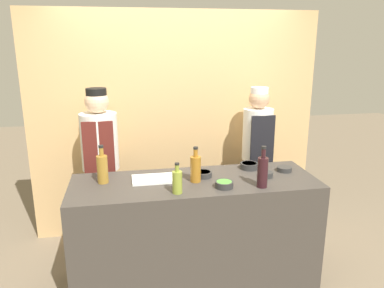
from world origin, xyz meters
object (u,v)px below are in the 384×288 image
at_px(cutting_board, 156,179).
at_px(bottle_wine, 263,171).
at_px(sauce_bowl_green, 224,184).
at_px(sauce_bowl_white, 203,174).
at_px(bottle_amber, 195,168).
at_px(sauce_bowl_orange, 249,165).
at_px(bottle_vinegar, 102,168).
at_px(chef_left, 101,165).
at_px(chef_right, 257,156).
at_px(sauce_bowl_purple, 284,169).
at_px(sauce_bowl_yellow, 266,174).
at_px(bottle_oil, 177,181).

height_order(cutting_board, bottle_wine, bottle_wine).
bearing_deg(sauce_bowl_green, sauce_bowl_white, 112.50).
bearing_deg(bottle_amber, sauce_bowl_orange, 22.68).
distance_m(sauce_bowl_green, bottle_vinegar, 1.00).
height_order(bottle_vinegar, bottle_wine, bottle_wine).
height_order(sauce_bowl_white, cutting_board, sauce_bowl_white).
relative_size(bottle_wine, bottle_amber, 1.13).
bearing_deg(chef_left, bottle_amber, -42.69).
relative_size(sauce_bowl_orange, bottle_wine, 0.48).
bearing_deg(chef_right, bottle_amber, -137.58).
bearing_deg(chef_right, sauce_bowl_green, -123.68).
relative_size(sauce_bowl_white, cutting_board, 0.37).
distance_m(bottle_vinegar, chef_left, 0.65).
xyz_separation_m(sauce_bowl_white, bottle_vinegar, (-0.84, 0.01, 0.10)).
xyz_separation_m(chef_left, chef_right, (1.61, 0.00, -0.00)).
relative_size(sauce_bowl_green, chef_right, 0.09).
xyz_separation_m(sauce_bowl_orange, sauce_bowl_purple, (0.29, -0.12, -0.01)).
distance_m(cutting_board, bottle_wine, 0.88).
height_order(sauce_bowl_yellow, bottle_wine, bottle_wine).
height_order(chef_left, chef_right, chef_left).
distance_m(sauce_bowl_purple, sauce_bowl_white, 0.75).
relative_size(sauce_bowl_orange, bottle_oil, 0.67).
relative_size(sauce_bowl_purple, sauce_bowl_green, 0.91).
bearing_deg(cutting_board, chef_left, 127.02).
relative_size(bottle_wine, chef_right, 0.21).
relative_size(sauce_bowl_purple, bottle_amber, 0.45).
xyz_separation_m(sauce_bowl_yellow, bottle_wine, (-0.12, -0.21, 0.11)).
xyz_separation_m(bottle_oil, chef_right, (0.99, 0.95, -0.15)).
relative_size(sauce_bowl_purple, sauce_bowl_white, 0.90).
bearing_deg(sauce_bowl_white, chef_right, 41.68).
bearing_deg(bottle_oil, sauce_bowl_white, 49.11).
xyz_separation_m(sauce_bowl_green, bottle_vinegar, (-0.95, 0.28, 0.10)).
xyz_separation_m(sauce_bowl_purple, sauce_bowl_yellow, (-0.22, -0.11, 0.00)).
bearing_deg(bottle_vinegar, sauce_bowl_orange, 5.06).
relative_size(sauce_bowl_white, bottle_amber, 0.50).
xyz_separation_m(bottle_amber, chef_right, (0.81, 0.74, -0.17)).
distance_m(sauce_bowl_green, bottle_amber, 0.28).
height_order(sauce_bowl_yellow, cutting_board, sauce_bowl_yellow).
distance_m(cutting_board, bottle_vinegar, 0.45).
height_order(sauce_bowl_purple, bottle_vinegar, bottle_vinegar).
xyz_separation_m(sauce_bowl_green, chef_right, (0.61, 0.91, -0.08)).
height_order(bottle_amber, chef_left, chef_left).
bearing_deg(bottle_amber, sauce_bowl_green, -39.98).
relative_size(sauce_bowl_white, bottle_oil, 0.62).
xyz_separation_m(cutting_board, bottle_amber, (0.32, -0.09, 0.11)).
distance_m(sauce_bowl_yellow, bottle_wine, 0.26).
bearing_deg(bottle_wine, sauce_bowl_green, 171.81).
xyz_separation_m(bottle_vinegar, chef_right, (1.56, 0.62, -0.18)).
bearing_deg(sauce_bowl_yellow, bottle_oil, -165.39).
xyz_separation_m(sauce_bowl_white, bottle_oil, (-0.27, -0.31, 0.07)).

